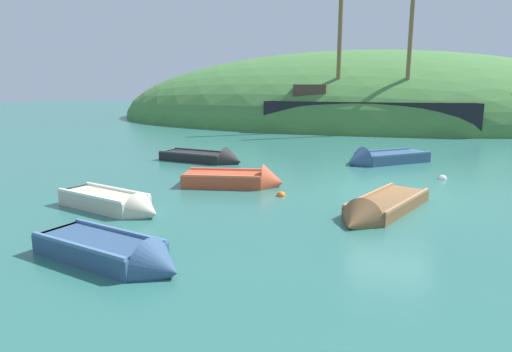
% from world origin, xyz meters
% --- Properties ---
extents(ground_plane, '(120.00, 120.00, 0.00)m').
position_xyz_m(ground_plane, '(0.00, 0.00, 0.00)').
color(ground_plane, '#2D6B60').
extents(shore_hill, '(46.08, 27.74, 12.25)m').
position_xyz_m(shore_hill, '(-2.09, 28.65, 0.00)').
color(shore_hill, '#477F3D').
rests_on(shore_hill, ground).
extents(sailing_ship, '(16.26, 3.93, 13.69)m').
position_xyz_m(sailing_ship, '(-1.45, 17.51, 0.83)').
color(sailing_ship, black).
rests_on(sailing_ship, ground).
extents(rowboat_outer_left, '(3.38, 1.70, 1.19)m').
position_xyz_m(rowboat_outer_left, '(-4.79, -0.27, 0.14)').
color(rowboat_outer_left, '#C64C2D').
rests_on(rowboat_outer_left, ground).
extents(rowboat_center, '(3.88, 1.85, 1.14)m').
position_xyz_m(rowboat_center, '(-7.46, 3.66, 0.12)').
color(rowboat_center, black).
rests_on(rowboat_center, ground).
extents(rowboat_far, '(3.43, 1.90, 1.02)m').
position_xyz_m(rowboat_far, '(-5.09, -6.98, 0.14)').
color(rowboat_far, '#335175').
rests_on(rowboat_far, ground).
extents(rowboat_near_dock, '(2.53, 4.03, 1.08)m').
position_xyz_m(rowboat_near_dock, '(-0.42, -2.47, 0.09)').
color(rowboat_near_dock, brown).
rests_on(rowboat_near_dock, ground).
extents(rowboat_outer_right, '(3.69, 3.33, 1.21)m').
position_xyz_m(rowboat_outer_right, '(-0.37, 5.21, 0.14)').
color(rowboat_outer_right, '#335175').
rests_on(rowboat_outer_right, ground).
extents(rowboat_portside, '(3.42, 1.90, 0.92)m').
position_xyz_m(rowboat_portside, '(-7.12, -3.90, 0.15)').
color(rowboat_portside, beige).
rests_on(rowboat_portside, ground).
extents(buoy_white, '(0.31, 0.31, 0.31)m').
position_xyz_m(buoy_white, '(1.73, 2.55, 0.00)').
color(buoy_white, white).
rests_on(buoy_white, ground).
extents(buoy_orange, '(0.28, 0.28, 0.28)m').
position_xyz_m(buoy_orange, '(-3.21, -1.25, 0.00)').
color(buoy_orange, orange).
rests_on(buoy_orange, ground).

